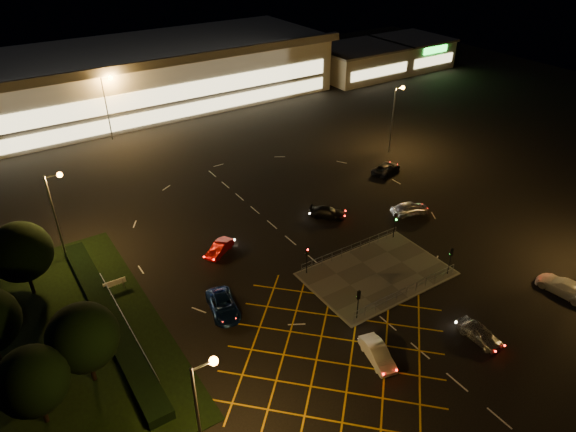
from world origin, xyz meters
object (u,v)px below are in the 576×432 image
car_queue_white (377,353)px  car_left_blue (223,306)px  signal_se (451,256)px  signal_ne (395,221)px  car_far_dkgrey (328,212)px  car_east_grey (386,168)px  signal_nw (307,255)px  car_right_silver (410,208)px  signal_sw (358,299)px  car_circ_red (220,248)px  car_approach_white (565,287)px  car_near_silver (480,333)px

car_queue_white → car_left_blue: bearing=136.4°
signal_se → signal_ne: (0.00, 7.99, 0.00)m
signal_se → car_far_dkgrey: size_ratio=0.72×
car_queue_white → car_far_dkgrey: car_queue_white is taller
signal_ne → car_far_dkgrey: signal_ne is taller
car_far_dkgrey → car_east_grey: car_east_grey is taller
signal_se → car_queue_white: signal_se is taller
signal_nw → car_east_grey: 26.06m
signal_ne → car_right_silver: (5.35, 2.90, -1.57)m
car_far_dkgrey → signal_sw: bearing=-165.7°
signal_sw → car_far_dkgrey: (8.57, 15.79, -1.73)m
signal_sw → signal_nw: bearing=-90.0°
car_far_dkgrey → car_east_grey: 14.92m
car_east_grey → signal_nw: bearing=102.4°
signal_sw → signal_nw: 7.99m
signal_sw → car_circ_red: size_ratio=0.80×
car_right_silver → car_approach_white: (1.82, -19.10, -0.02)m
car_east_grey → signal_se: bearing=135.8°
car_left_blue → car_east_grey: car_left_blue is taller
signal_sw → car_far_dkgrey: size_ratio=0.72×
car_left_blue → signal_sw: bearing=-25.6°
car_approach_white → signal_sw: bearing=-28.6°
signal_se → car_east_grey: size_ratio=0.63×
signal_se → car_approach_white: size_ratio=0.59×
signal_nw → car_east_grey: signal_nw is taller
car_left_blue → car_approach_white: 32.91m
signal_ne → car_east_grey: 16.75m
car_left_blue → car_approach_white: size_ratio=0.97×
car_circ_red → car_approach_white: bearing=14.3°
signal_ne → car_left_blue: 21.79m
car_right_silver → car_east_grey: (5.27, 9.96, -0.09)m
car_near_silver → car_queue_white: bearing=161.4°
signal_se → car_right_silver: 12.23m
car_left_blue → car_east_grey: bearing=34.6°
car_far_dkgrey → car_circ_red: (-14.36, 0.34, 0.02)m
car_queue_white → car_approach_white: bearing=3.9°
car_queue_white → car_circ_red: (-4.04, 20.86, -0.06)m
signal_se → car_queue_white: bearing=19.0°
car_circ_red → car_east_grey: size_ratio=0.78×
signal_sw → car_queue_white: bearing=69.7°
car_near_silver → car_left_blue: bearing=138.2°
signal_nw → car_queue_white: 12.94m
signal_nw → car_far_dkgrey: signal_nw is taller
car_approach_white → signal_se: bearing=-54.3°
car_east_grey → car_far_dkgrey: bearing=92.6°
car_left_blue → car_far_dkgrey: size_ratio=1.19×
signal_ne → car_near_silver: signal_ne is taller
signal_ne → car_far_dkgrey: 8.70m
signal_se → car_east_grey: bearing=-117.0°
signal_se → car_circ_red: size_ratio=0.80×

